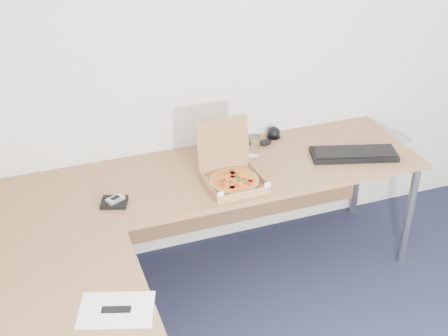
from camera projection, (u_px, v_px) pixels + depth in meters
name	position (u px, v px, depth m)	size (l,w,h in m)	color
desk	(174.00, 231.00, 2.96)	(2.50, 2.20, 0.73)	#976A41
pizza_box	(233.00, 177.00, 3.28)	(0.31, 0.36, 0.31)	#AB7847
drinking_glass	(254.00, 146.00, 3.54)	(0.07, 0.07, 0.13)	white
keyboard	(354.00, 154.00, 3.55)	(0.50, 0.18, 0.03)	black
mouse	(265.00, 142.00, 3.68)	(0.09, 0.06, 0.03)	black
wallet	(114.00, 202.00, 3.11)	(0.13, 0.11, 0.02)	black
phone	(115.00, 199.00, 3.10)	(0.09, 0.05, 0.02)	#B2B5BA
paper_sheet	(116.00, 310.00, 2.44)	(0.30, 0.21, 0.00)	white
dome_speaker	(274.00, 132.00, 3.75)	(0.09, 0.09, 0.08)	black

